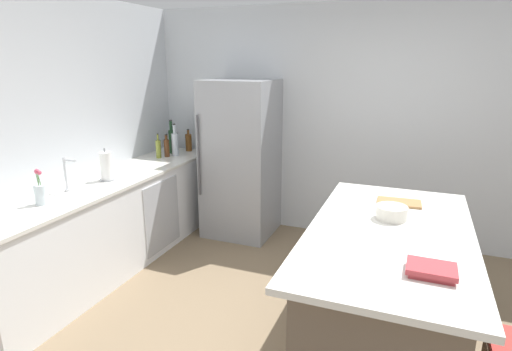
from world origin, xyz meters
TOP-DOWN VIEW (x-y plane):
  - ground_plane at (0.00, 0.00)m, footprint 7.20×7.20m
  - wall_rear at (0.00, 2.25)m, footprint 6.00×0.10m
  - wall_left at (-2.45, 0.00)m, footprint 0.10×6.00m
  - counter_run_left at (-2.08, 0.61)m, footprint 0.68×3.01m
  - kitchen_island at (0.55, 0.20)m, footprint 1.02×1.92m
  - refrigerator at (-1.22, 1.84)m, footprint 0.76×0.75m
  - sink_faucet at (-2.12, 0.16)m, footprint 0.15×0.05m
  - flower_vase at (-2.06, -0.18)m, footprint 0.09×0.09m
  - paper_towel_roll at (-2.05, 0.56)m, footprint 0.14×0.14m
  - whiskey_bottle at (-2.01, 2.00)m, footprint 0.08×0.08m
  - gin_bottle at (-2.15, 1.90)m, footprint 0.08×0.08m
  - wine_bottle at (-2.13, 1.81)m, footprint 0.07×0.07m
  - soda_bottle at (-2.02, 1.71)m, footprint 0.08×0.08m
  - syrup_bottle at (-2.08, 1.62)m, footprint 0.06×0.06m
  - olive_oil_bottle at (-2.13, 1.53)m, footprint 0.06×0.06m
  - cookbook_stack at (0.78, -0.33)m, footprint 0.25×0.19m
  - mixing_bowl at (0.54, 0.40)m, footprint 0.21×0.21m
  - cutting_board at (0.57, 0.76)m, footprint 0.33×0.21m

SIDE VIEW (x-z plane):
  - ground_plane at x=0.00m, z-range 0.00..0.00m
  - counter_run_left at x=-2.08m, z-range 0.00..0.90m
  - kitchen_island at x=0.55m, z-range 0.01..0.95m
  - refrigerator at x=-1.22m, z-range 0.00..1.79m
  - cutting_board at x=0.57m, z-range 0.94..0.96m
  - cookbook_stack at x=0.78m, z-range 0.94..0.99m
  - mixing_bowl at x=0.54m, z-range 0.94..1.03m
  - flower_vase at x=-2.06m, z-range 0.85..1.14m
  - olive_oil_bottle at x=-2.13m, z-range 0.87..1.15m
  - whiskey_bottle at x=-2.01m, z-range 0.87..1.15m
  - syrup_bottle at x=-2.08m, z-range 0.88..1.15m
  - gin_bottle at x=-2.15m, z-range 0.87..1.18m
  - paper_towel_roll at x=-2.05m, z-range 0.88..1.19m
  - soda_bottle at x=-2.02m, z-range 0.85..1.24m
  - sink_faucet at x=-2.12m, z-range 0.91..1.21m
  - wine_bottle at x=-2.13m, z-range 0.86..1.27m
  - wall_rear at x=0.00m, z-range 0.00..2.60m
  - wall_left at x=-2.45m, z-range 0.00..2.60m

